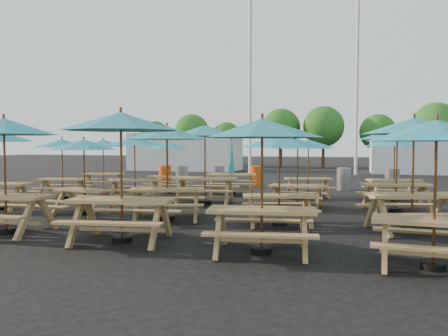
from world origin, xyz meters
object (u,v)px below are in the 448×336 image
(waste_bin_0, at_px, (165,175))
(waste_bin_5, at_px, (392,180))
(picnic_unit_8, at_px, (121,129))
(picnic_unit_12, at_px, (262,136))
(picnic_unit_6, at_px, (135,145))
(waste_bin_4, at_px, (344,179))
(picnic_unit_2, at_px, (62,147))
(picnic_unit_10, at_px, (205,135))
(picnic_unit_5, at_px, (84,149))
(picnic_unit_4, at_px, (4,133))
(picnic_unit_19, at_px, (395,145))
(picnic_unit_11, at_px, (231,169))
(waste_bin_1, at_px, (182,176))
(picnic_unit_9, at_px, (167,138))
(picnic_unit_7, at_px, (168,149))
(picnic_unit_18, at_px, (397,139))
(picnic_unit_14, at_px, (298,148))
(picnic_unit_13, at_px, (280,146))
(picnic_unit_17, at_px, (414,133))
(waste_bin_3, at_px, (256,176))
(picnic_unit_15, at_px, (308,147))
(picnic_unit_3, at_px, (103,146))
(waste_bin_2, at_px, (218,176))
(picnic_unit_16, at_px, (436,139))

(waste_bin_0, bearing_deg, waste_bin_5, -0.40)
(picnic_unit_8, xyz_separation_m, picnic_unit_12, (2.82, -0.11, -0.16))
(picnic_unit_6, xyz_separation_m, waste_bin_4, (6.71, 5.82, -1.45))
(picnic_unit_2, relative_size, picnic_unit_10, 0.88)
(picnic_unit_5, relative_size, picnic_unit_6, 0.84)
(picnic_unit_4, bearing_deg, picnic_unit_2, 112.89)
(picnic_unit_2, relative_size, picnic_unit_19, 0.94)
(picnic_unit_11, bearing_deg, waste_bin_1, 125.80)
(picnic_unit_9, relative_size, waste_bin_4, 2.85)
(picnic_unit_7, distance_m, picnic_unit_18, 8.58)
(picnic_unit_10, xyz_separation_m, picnic_unit_14, (2.99, -0.18, -0.39))
(picnic_unit_12, height_order, picnic_unit_13, picnic_unit_12)
(picnic_unit_8, distance_m, picnic_unit_13, 3.80)
(picnic_unit_17, xyz_separation_m, waste_bin_3, (-5.55, 9.36, -1.70))
(picnic_unit_7, distance_m, picnic_unit_13, 7.70)
(picnic_unit_10, relative_size, waste_bin_5, 2.72)
(picnic_unit_2, height_order, picnic_unit_7, picnic_unit_2)
(picnic_unit_6, bearing_deg, picnic_unit_15, 8.40)
(picnic_unit_3, height_order, picnic_unit_18, picnic_unit_18)
(picnic_unit_3, bearing_deg, picnic_unit_19, -16.17)
(picnic_unit_3, bearing_deg, picnic_unit_18, -29.28)
(picnic_unit_6, height_order, waste_bin_2, picnic_unit_6)
(picnic_unit_17, bearing_deg, picnic_unit_12, -153.72)
(picnic_unit_3, relative_size, waste_bin_5, 2.49)
(picnic_unit_16, bearing_deg, picnic_unit_3, 145.72)
(picnic_unit_11, xyz_separation_m, waste_bin_4, (4.10, 3.00, -0.52))
(picnic_unit_5, relative_size, waste_bin_5, 2.21)
(picnic_unit_10, bearing_deg, picnic_unit_6, 173.80)
(picnic_unit_3, xyz_separation_m, picnic_unit_14, (8.46, -2.95, -0.04))
(picnic_unit_5, height_order, picnic_unit_15, picnic_unit_15)
(picnic_unit_11, xyz_separation_m, picnic_unit_14, (2.89, -2.98, 0.84))
(picnic_unit_2, height_order, picnic_unit_13, picnic_unit_13)
(picnic_unit_17, distance_m, picnic_unit_19, 5.61)
(picnic_unit_16, distance_m, waste_bin_1, 14.94)
(picnic_unit_6, height_order, waste_bin_1, picnic_unit_6)
(picnic_unit_6, bearing_deg, picnic_unit_5, -107.79)
(picnic_unit_11, bearing_deg, picnic_unit_18, -38.01)
(picnic_unit_7, relative_size, picnic_unit_16, 0.89)
(picnic_unit_14, bearing_deg, picnic_unit_17, -40.97)
(picnic_unit_19, bearing_deg, waste_bin_2, 137.68)
(picnic_unit_5, bearing_deg, picnic_unit_19, 40.90)
(picnic_unit_4, relative_size, picnic_unit_17, 0.88)
(picnic_unit_16, bearing_deg, waste_bin_0, 133.30)
(picnic_unit_11, distance_m, picnic_unit_15, 3.04)
(picnic_unit_16, xyz_separation_m, picnic_unit_19, (0.13, 8.63, -0.10))
(picnic_unit_4, relative_size, waste_bin_0, 2.65)
(waste_bin_0, bearing_deg, waste_bin_1, -7.13)
(picnic_unit_17, bearing_deg, waste_bin_0, 118.76)
(picnic_unit_12, distance_m, picnic_unit_15, 8.55)
(picnic_unit_13, relative_size, waste_bin_2, 2.54)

